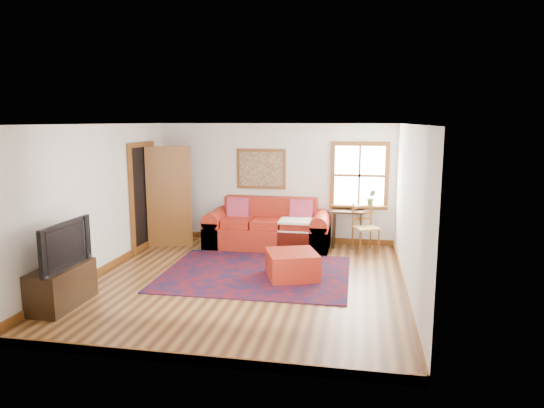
% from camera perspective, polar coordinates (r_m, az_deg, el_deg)
% --- Properties ---
extents(ground, '(5.50, 5.50, 0.00)m').
position_cam_1_polar(ground, '(7.91, -3.18, -9.07)').
color(ground, '#492813').
rests_on(ground, ground).
extents(room_envelope, '(5.04, 5.54, 2.52)m').
position_cam_1_polar(room_envelope, '(7.55, -3.27, 2.90)').
color(room_envelope, silver).
rests_on(room_envelope, ground).
extents(window, '(1.18, 0.20, 1.38)m').
position_cam_1_polar(window, '(10.05, 10.40, 2.52)').
color(window, white).
rests_on(window, ground).
extents(doorway, '(0.89, 1.08, 2.14)m').
position_cam_1_polar(doorway, '(10.00, -13.15, 0.98)').
color(doorway, black).
rests_on(doorway, ground).
extents(framed_artwork, '(1.05, 0.07, 0.85)m').
position_cam_1_polar(framed_artwork, '(10.25, -1.30, 4.15)').
color(framed_artwork, brown).
rests_on(framed_artwork, ground).
extents(persian_rug, '(3.14, 2.52, 0.02)m').
position_cam_1_polar(persian_rug, '(8.27, -1.91, -8.15)').
color(persian_rug, '#4F0B11').
rests_on(persian_rug, ground).
extents(red_leather_sofa, '(2.51, 1.04, 0.98)m').
position_cam_1_polar(red_leather_sofa, '(9.96, -0.43, -3.15)').
color(red_leather_sofa, '#9D2314').
rests_on(red_leather_sofa, ground).
extents(red_ottoman, '(1.00, 1.00, 0.44)m').
position_cam_1_polar(red_ottoman, '(7.99, 2.37, -7.19)').
color(red_ottoman, '#9D2314').
rests_on(red_ottoman, ground).
extents(side_table, '(0.64, 0.48, 0.77)m').
position_cam_1_polar(side_table, '(9.96, 8.90, -1.41)').
color(side_table, '#311F10').
rests_on(side_table, ground).
extents(ladder_back_chair, '(0.59, 0.57, 0.96)m').
position_cam_1_polar(ladder_back_chair, '(9.73, 10.84, -2.46)').
color(ladder_back_chair, tan).
rests_on(ladder_back_chair, ground).
extents(media_cabinet, '(0.47, 1.04, 0.57)m').
position_cam_1_polar(media_cabinet, '(7.42, -23.47, -8.86)').
color(media_cabinet, '#311F10').
rests_on(media_cabinet, ground).
extents(television, '(0.15, 1.11, 0.64)m').
position_cam_1_polar(television, '(7.22, -23.80, -4.39)').
color(television, black).
rests_on(television, media_cabinet).
extents(candle_hurricane, '(0.12, 0.12, 0.18)m').
position_cam_1_polar(candle_hurricane, '(7.63, -21.55, -5.33)').
color(candle_hurricane, silver).
rests_on(candle_hurricane, media_cabinet).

